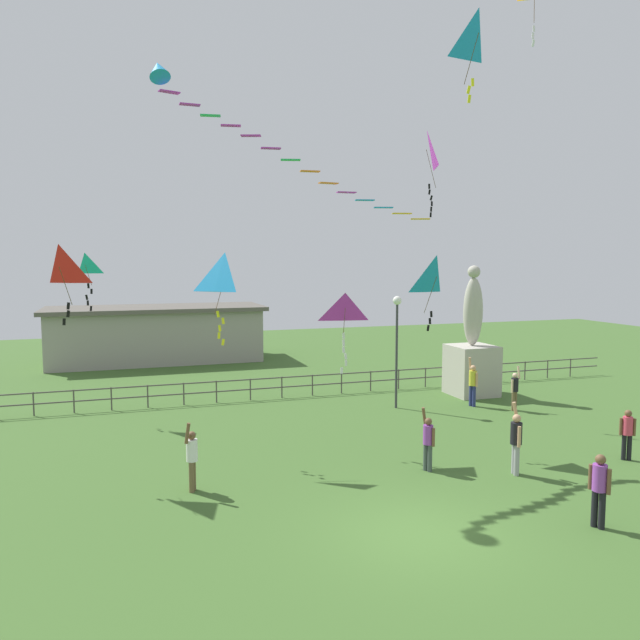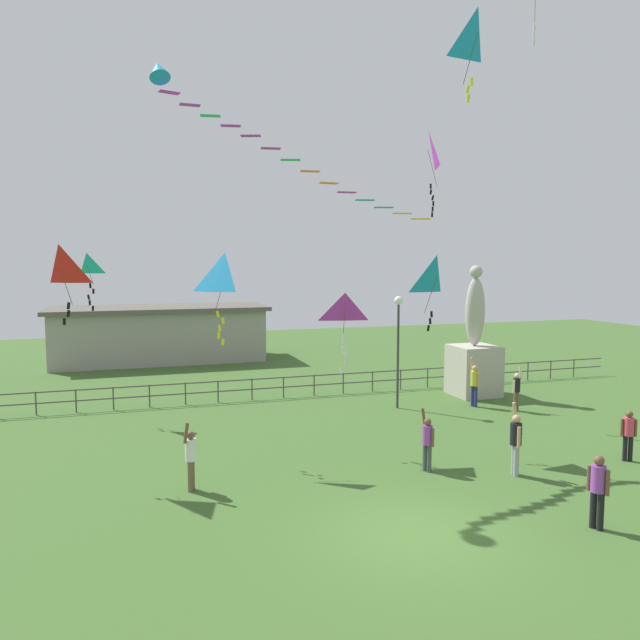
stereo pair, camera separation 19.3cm
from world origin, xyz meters
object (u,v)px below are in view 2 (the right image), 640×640
at_px(person_0, 191,456).
at_px(person_1, 598,487).
at_px(kite_7, 225,277).
at_px(kite_4, 60,268).
at_px(kite_3, 436,278).
at_px(person_5, 629,432).
at_px(person_2, 517,389).
at_px(statue_monument, 474,357).
at_px(person_6, 516,440).
at_px(kite_0, 87,268).
at_px(lamppost, 398,327).
at_px(kite_2, 345,311).
at_px(person_3, 427,440).
at_px(kite_8, 477,35).
at_px(person_4, 475,382).
at_px(kite_1, 428,152).
at_px(streamer_kite, 193,93).

xyz_separation_m(person_0, person_1, (8.47, -5.14, 0.03)).
bearing_deg(kite_7, kite_4, -171.82).
distance_m(person_0, person_1, 9.91).
bearing_deg(kite_3, person_5, -30.42).
bearing_deg(person_2, kite_7, -172.27).
distance_m(statue_monument, person_6, 10.42).
bearing_deg(person_6, person_2, 53.86).
xyz_separation_m(kite_0, kite_7, (4.32, -5.96, -0.24)).
bearing_deg(person_6, person_5, -0.26).
height_order(lamppost, kite_7, kite_7).
height_order(person_1, kite_7, kite_7).
height_order(person_5, kite_3, kite_3).
height_order(person_0, person_1, person_0).
relative_size(kite_2, kite_4, 1.16).
relative_size(lamppost, person_3, 2.53).
bearing_deg(person_3, kite_3, 56.74).
bearing_deg(kite_8, person_3, 108.49).
xyz_separation_m(person_1, kite_4, (-11.69, 7.47, 4.85)).
bearing_deg(kite_4, person_3, -16.55).
relative_size(person_3, kite_3, 0.78).
xyz_separation_m(person_1, person_4, (3.72, 10.92, 0.04)).
distance_m(statue_monument, kite_2, 10.61).
bearing_deg(kite_7, person_4, 14.51).
height_order(lamppost, person_0, lamppost).
bearing_deg(kite_1, person_6, -98.30).
bearing_deg(statue_monument, kite_8, -123.04).
distance_m(person_1, kite_8, 11.25).
xyz_separation_m(person_5, kite_4, (-16.05, 3.98, 4.94)).
relative_size(statue_monument, person_3, 3.19).
distance_m(person_4, kite_3, 7.70).
bearing_deg(person_5, person_2, 84.71).
relative_size(kite_0, streamer_kite, 0.25).
height_order(statue_monument, person_2, statue_monument).
distance_m(person_1, kite_4, 14.69).
height_order(person_0, streamer_kite, streamer_kite).
bearing_deg(person_1, kite_0, 128.84).
bearing_deg(kite_1, kite_0, 166.84).
relative_size(kite_0, kite_4, 1.00).
bearing_deg(person_6, kite_3, 108.92).
bearing_deg(person_5, person_4, 94.90).
bearing_deg(person_6, kite_8, -169.56).
bearing_deg(lamppost, person_3, -108.75).
xyz_separation_m(lamppost, kite_1, (0.91, -0.58, 6.97)).
height_order(kite_1, kite_2, kite_1).
bearing_deg(kite_2, kite_1, 39.61).
distance_m(person_3, kite_2, 4.62).
bearing_deg(kite_1, lamppost, 147.43).
bearing_deg(person_1, streamer_kite, 135.16).
bearing_deg(kite_1, person_1, -97.58).
bearing_deg(kite_7, kite_1, 19.18).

